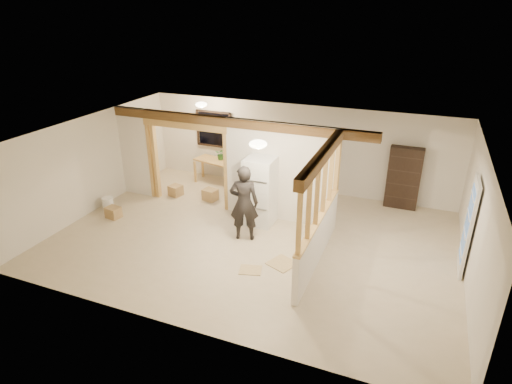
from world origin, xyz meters
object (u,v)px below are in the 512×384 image
at_px(woman, 244,203).
at_px(bookshelf, 404,178).
at_px(shop_vac, 148,178).
at_px(work_table, 214,171).
at_px(refrigerator, 260,191).

xyz_separation_m(woman, bookshelf, (3.23, 3.10, -0.06)).
xyz_separation_m(shop_vac, bookshelf, (7.04, 1.47, 0.51)).
height_order(woman, work_table, woman).
distance_m(shop_vac, bookshelf, 7.20).
bearing_deg(work_table, bookshelf, 14.84).
distance_m(refrigerator, work_table, 3.05).
bearing_deg(refrigerator, bookshelf, 35.22).
height_order(refrigerator, shop_vac, refrigerator).
bearing_deg(refrigerator, work_table, 139.17).
relative_size(refrigerator, shop_vac, 2.57).
xyz_separation_m(refrigerator, work_table, (-2.28, 1.97, -0.49)).
bearing_deg(shop_vac, refrigerator, -11.32).
bearing_deg(work_table, refrigerator, -28.83).
bearing_deg(woman, refrigerator, -110.46).
height_order(refrigerator, woman, woman).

